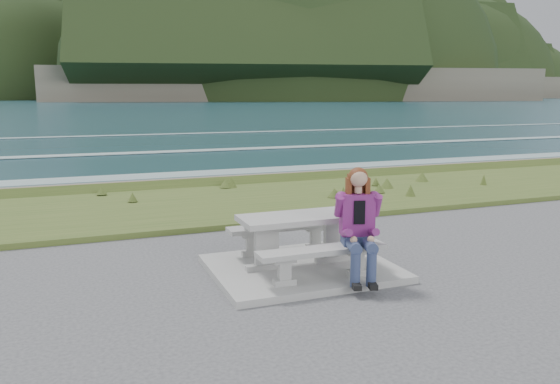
% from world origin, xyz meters
% --- Properties ---
extents(concrete_slab, '(2.60, 2.10, 0.10)m').
position_xyz_m(concrete_slab, '(0.00, 0.00, 0.05)').
color(concrete_slab, '#979793').
rests_on(concrete_slab, ground).
extents(picnic_table, '(1.80, 0.75, 0.75)m').
position_xyz_m(picnic_table, '(0.00, 0.00, 0.68)').
color(picnic_table, '#979793').
rests_on(picnic_table, concrete_slab).
extents(bench_landward, '(1.80, 0.35, 0.45)m').
position_xyz_m(bench_landward, '(0.00, -0.70, 0.45)').
color(bench_landward, '#979793').
rests_on(bench_landward, concrete_slab).
extents(bench_seaward, '(1.80, 0.35, 0.45)m').
position_xyz_m(bench_seaward, '(0.00, 0.70, 0.45)').
color(bench_seaward, '#979793').
rests_on(bench_seaward, concrete_slab).
extents(grass_verge, '(160.00, 4.50, 0.22)m').
position_xyz_m(grass_verge, '(0.00, 5.00, 0.00)').
color(grass_verge, '#3B5821').
rests_on(grass_verge, ground).
extents(shore_drop, '(160.00, 0.80, 2.20)m').
position_xyz_m(shore_drop, '(0.00, 7.90, 0.00)').
color(shore_drop, brown).
rests_on(shore_drop, ground).
extents(ocean, '(1600.00, 1600.00, 0.09)m').
position_xyz_m(ocean, '(0.00, 25.09, -1.74)').
color(ocean, '#1B414E').
rests_on(ocean, ground).
extents(headland_range, '(729.83, 363.95, 213.48)m').
position_xyz_m(headland_range, '(190.26, 398.23, 9.94)').
color(headland_range, brown).
rests_on(headland_range, ground).
extents(seated_woman, '(0.62, 0.85, 1.50)m').
position_xyz_m(seated_woman, '(0.48, -0.84, 0.65)').
color(seated_woman, navy).
rests_on(seated_woman, concrete_slab).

